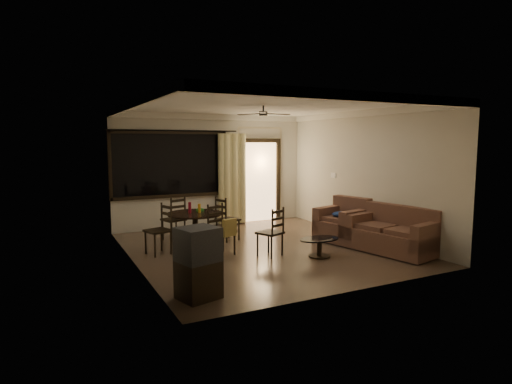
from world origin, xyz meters
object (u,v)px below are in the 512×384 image
dining_chair_west (159,239)px  dining_chair_south (222,239)px  armchair (343,223)px  tv_cabinet (198,263)px  dining_chair_north (174,227)px  dining_chair_east (227,227)px  dining_table (195,220)px  coffee_table (319,245)px  sofa (394,235)px  side_chair (270,241)px

dining_chair_west → dining_chair_south: size_ratio=1.00×
armchair → tv_cabinet: bearing=-168.5°
dining_chair_south → dining_chair_north: (-0.47, 1.58, -0.02)m
dining_chair_east → tv_cabinet: size_ratio=0.97×
dining_table → dining_chair_west: dining_chair_west is taller
dining_chair_west → coffee_table: bearing=42.8°
tv_cabinet → dining_chair_south: bearing=44.4°
dining_table → dining_chair_west: (-0.80, -0.24, -0.27)m
dining_chair_north → dining_chair_south: bearing=90.0°
dining_table → coffee_table: bearing=-44.8°
tv_cabinet → armchair: size_ratio=0.90×
dining_table → tv_cabinet: tv_cabinet is taller
dining_table → dining_chair_west: 0.88m
sofa → dining_chair_south: bearing=144.9°
armchair → dining_chair_west: bearing=156.1°
sofa → dining_table: bearing=135.2°
dining_chair_west → dining_chair_south: (1.05, -0.58, 0.02)m
dining_chair_south → tv_cabinet: size_ratio=0.97×
dining_table → side_chair: size_ratio=1.21×
dining_chair_west → coffee_table: 3.01m
dining_chair_west → armchair: bearing=63.4°
dining_chair_south → coffee_table: bearing=-48.2°
dining_chair_north → tv_cabinet: size_ratio=0.97×
dining_table → tv_cabinet: size_ratio=1.14×
dining_chair_east → tv_cabinet: 3.46m
dining_chair_east → armchair: size_ratio=0.87×
armchair → dining_chair_south: bearing=164.2°
dining_chair_east → sofa: dining_chair_east is taller
dining_table → coffee_table: (1.79, -1.77, -0.32)m
tv_cabinet → side_chair: bearing=22.2°
dining_chair_east → dining_chair_south: size_ratio=1.00×
dining_chair_north → dining_chair_west: bearing=43.2°
dining_chair_north → armchair: dining_chair_north is taller
armchair → sofa: bearing=-92.3°
dining_chair_south → side_chair: 0.91m
dining_table → side_chair: bearing=-51.8°
coffee_table → side_chair: 0.90m
dining_chair_east → coffee_table: 2.24m
tv_cabinet → side_chair: size_ratio=1.07×
sofa → armchair: size_ratio=1.61×
coffee_table → dining_chair_south: bearing=148.4°
armchair → coffee_table: size_ratio=1.37×
sofa → armchair: bearing=90.0°
dining_chair_south → sofa: 3.29m
sofa → tv_cabinet: bearing=177.1°
dining_chair_south → sofa: size_ratio=0.54×
dining_table → armchair: 3.15m
armchair → coffee_table: armchair is taller
dining_chair_north → tv_cabinet: tv_cabinet is taller
dining_chair_south → tv_cabinet: bearing=-136.9°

